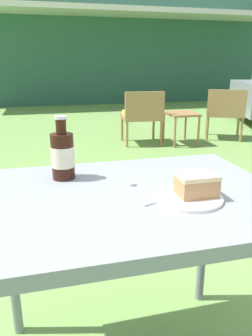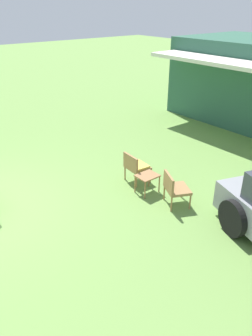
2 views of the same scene
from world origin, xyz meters
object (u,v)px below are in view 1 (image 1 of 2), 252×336
at_px(wicker_chair_plain, 225,110).
at_px(garden_side_table, 181,117).
at_px(wicker_chair_cushioned, 142,113).
at_px(patio_table, 134,214).
at_px(cola_bottle_near, 63,155).
at_px(cake_on_plate, 193,190).

bearing_deg(wicker_chair_plain, garden_side_table, 33.92).
height_order(wicker_chair_cushioned, patio_table, wicker_chair_cushioned).
height_order(wicker_chair_cushioned, garden_side_table, wicker_chair_cushioned).
distance_m(wicker_chair_plain, cola_bottle_near, 4.23).
relative_size(patio_table, cake_on_plate, 4.54).
bearing_deg(garden_side_table, wicker_chair_cushioned, 168.12).
bearing_deg(cake_on_plate, wicker_chair_cushioned, 75.35).
xyz_separation_m(wicker_chair_plain, garden_side_table, (-0.76, -0.10, -0.05)).
bearing_deg(cola_bottle_near, wicker_chair_cushioned, 68.62).
height_order(wicker_chair_plain, garden_side_table, wicker_chair_plain).
distance_m(wicker_chair_plain, patio_table, 4.26).
relative_size(garden_side_table, patio_table, 0.52).
distance_m(wicker_chair_cushioned, cake_on_plate, 3.74).
bearing_deg(cola_bottle_near, patio_table, -43.47).
bearing_deg(garden_side_table, wicker_chair_plain, 7.73).
distance_m(garden_side_table, cake_on_plate, 3.82).
height_order(wicker_chair_plain, cake_on_plate, cake_on_plate).
xyz_separation_m(wicker_chair_cushioned, wicker_chair_plain, (1.30, -0.01, 0.00)).
distance_m(wicker_chair_cushioned, patio_table, 3.70).
bearing_deg(garden_side_table, cola_bottle_near, -119.94).
xyz_separation_m(garden_side_table, patio_table, (-1.65, -3.41, 0.27)).
bearing_deg(patio_table, wicker_chair_cushioned, 72.63).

